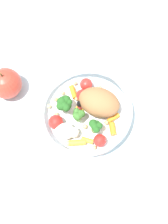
{
  "coord_description": "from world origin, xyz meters",
  "views": [
    {
      "loc": [
        0.21,
        -0.09,
        0.61
      ],
      "look_at": [
        0.01,
        -0.01,
        0.03
      ],
      "focal_mm": 46.43,
      "sensor_mm": 36.0,
      "label": 1
    }
  ],
  "objects": [
    {
      "name": "loose_apple",
      "position": [
        -0.12,
        -0.14,
        0.03
      ],
      "size": [
        0.07,
        0.07,
        0.08
      ],
      "color": "#BC3828",
      "rests_on": "ground_plane"
    },
    {
      "name": "ground_plane",
      "position": [
        0.0,
        0.0,
        0.0
      ],
      "size": [
        2.4,
        2.4,
        0.0
      ],
      "primitive_type": "plane",
      "color": "silver"
    },
    {
      "name": "food_container",
      "position": [
        0.01,
        -0.0,
        0.03
      ],
      "size": [
        0.2,
        0.2,
        0.07
      ],
      "color": "white",
      "rests_on": "ground_plane"
    }
  ]
}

